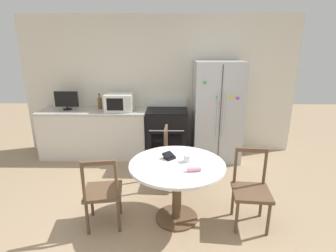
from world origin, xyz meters
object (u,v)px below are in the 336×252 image
object	(u,v)px
oven_range	(167,133)
microwave	(119,102)
candle_glass	(187,159)
refrigerator	(217,112)
dining_chair_far	(176,157)
dining_chair_left	(103,192)
counter_bottle	(100,103)
wallet	(169,156)
dining_chair_right	(251,191)
countertop_tv	(67,100)

from	to	relation	value
oven_range	microwave	world-z (taller)	microwave
oven_range	candle_glass	size ratio (longest dim) A/B	12.20
refrigerator	dining_chair_far	size ratio (longest dim) A/B	1.99
refrigerator	microwave	size ratio (longest dim) A/B	3.56
refrigerator	dining_chair_left	bearing A→B (deg)	-128.70
microwave	dining_chair_far	xyz separation A→B (m)	(1.03, -1.06, -0.62)
refrigerator	microwave	xyz separation A→B (m)	(-1.78, 0.05, 0.16)
dining_chair_left	candle_glass	size ratio (longest dim) A/B	10.19
counter_bottle	wallet	size ratio (longest dim) A/B	1.66
counter_bottle	candle_glass	size ratio (longest dim) A/B	3.28
oven_range	counter_bottle	distance (m)	1.39
oven_range	dining_chair_left	bearing A→B (deg)	-108.79
refrigerator	dining_chair_right	world-z (taller)	refrigerator
oven_range	refrigerator	bearing A→B (deg)	-2.57
dining_chair_right	candle_glass	distance (m)	0.83
countertop_tv	candle_glass	bearing A→B (deg)	-42.04
candle_glass	dining_chair_far	bearing A→B (deg)	97.76
candle_glass	wallet	world-z (taller)	candle_glass
microwave	counter_bottle	xyz separation A→B (m)	(-0.40, 0.14, -0.04)
refrigerator	oven_range	world-z (taller)	refrigerator
microwave	dining_chair_far	size ratio (longest dim) A/B	0.56
dining_chair_left	oven_range	bearing A→B (deg)	62.57
dining_chair_right	wallet	xyz separation A→B (m)	(-0.96, 0.21, 0.34)
countertop_tv	dining_chair_far	distance (m)	2.40
dining_chair_right	wallet	size ratio (longest dim) A/B	5.17
microwave	dining_chair_left	xyz separation A→B (m)	(0.17, -2.05, -0.62)
dining_chair_far	dining_chair_right	bearing A→B (deg)	44.81
dining_chair_far	candle_glass	bearing A→B (deg)	10.18
candle_glass	wallet	xyz separation A→B (m)	(-0.22, 0.09, -0.01)
countertop_tv	candle_glass	size ratio (longest dim) A/B	4.83
refrigerator	dining_chair_left	xyz separation A→B (m)	(-1.61, -2.00, -0.46)
dining_chair_far	dining_chair_left	distance (m)	1.32
oven_range	candle_glass	xyz separation A→B (m)	(0.28, -1.86, 0.31)
microwave	dining_chair_right	distance (m)	2.81
dining_chair_far	dining_chair_left	bearing A→B (deg)	-38.44
microwave	candle_glass	size ratio (longest dim) A/B	5.69
countertop_tv	candle_glass	xyz separation A→B (m)	(2.14, -1.93, -0.31)
counter_bottle	dining_chair_right	world-z (taller)	counter_bottle
refrigerator	countertop_tv	bearing A→B (deg)	177.83
refrigerator	oven_range	size ratio (longest dim) A/B	1.66
counter_bottle	candle_glass	bearing A→B (deg)	-52.45
refrigerator	candle_glass	xyz separation A→B (m)	(-0.63, -1.82, -0.12)
refrigerator	dining_chair_right	distance (m)	2.00
countertop_tv	refrigerator	bearing A→B (deg)	-2.17
wallet	dining_chair_far	bearing A→B (deg)	81.75
countertop_tv	dining_chair_right	size ratio (longest dim) A/B	0.47
candle_glass	wallet	size ratio (longest dim) A/B	0.51
wallet	dining_chair_right	bearing A→B (deg)	-12.35
dining_chair_right	countertop_tv	bearing A→B (deg)	-30.13
refrigerator	dining_chair_far	world-z (taller)	refrigerator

